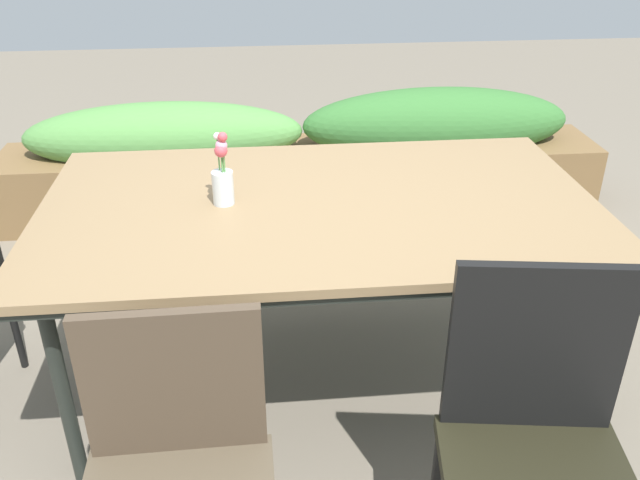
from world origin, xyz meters
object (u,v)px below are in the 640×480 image
object	(u,v)px
chair_near_right	(538,441)
flower_vase	(223,178)
dining_table	(320,214)
planter_box	(306,157)
chair_near_left	(176,478)

from	to	relation	value
chair_near_right	flower_vase	world-z (taller)	flower_vase
dining_table	chair_near_right	world-z (taller)	chair_near_right
flower_vase	planter_box	xyz separation A→B (m)	(0.39, 1.50, -0.52)
planter_box	chair_near_right	bearing A→B (deg)	-81.41
chair_near_left	flower_vase	size ratio (longest dim) A/B	3.46
dining_table	flower_vase	bearing A→B (deg)	176.81
dining_table	planter_box	bearing A→B (deg)	87.40
dining_table	flower_vase	world-z (taller)	flower_vase
chair_near_right	planter_box	size ratio (longest dim) A/B	0.28
chair_near_left	planter_box	xyz separation A→B (m)	(0.50, 2.45, -0.18)
dining_table	chair_near_left	size ratio (longest dim) A/B	2.16
flower_vase	dining_table	bearing A→B (deg)	-3.19
chair_near_left	planter_box	distance (m)	2.51
chair_near_left	flower_vase	world-z (taller)	flower_vase
chair_near_left	chair_near_right	xyz separation A→B (m)	(0.87, 0.01, 0.02)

